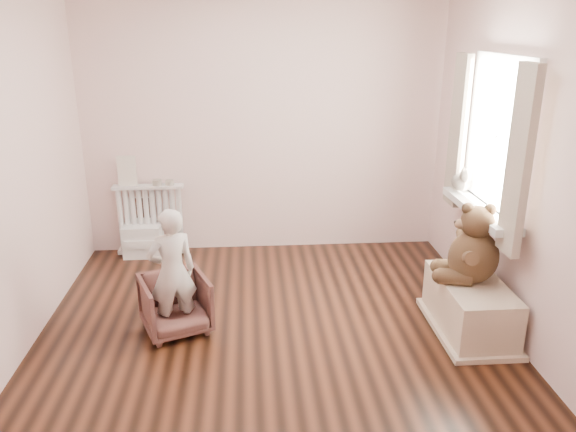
{
  "coord_description": "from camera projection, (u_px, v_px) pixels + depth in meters",
  "views": [
    {
      "loc": [
        -0.16,
        -3.81,
        2.27
      ],
      "look_at": [
        0.15,
        0.45,
        0.8
      ],
      "focal_mm": 35.0,
      "sensor_mm": 36.0,
      "label": 1
    }
  ],
  "objects": [
    {
      "name": "toy_bench",
      "position": [
        470.0,
        307.0,
        4.33
      ],
      "size": [
        0.46,
        0.87,
        0.41
      ],
      "primitive_type": "cube",
      "color": "beige",
      "rests_on": "floor"
    },
    {
      "name": "paper_doll",
      "position": [
        127.0,
        171.0,
        5.55
      ],
      "size": [
        0.18,
        0.02,
        0.31
      ],
      "primitive_type": "cube",
      "color": "beige",
      "rests_on": "radiator"
    },
    {
      "name": "teddy_bear",
      "position": [
        474.0,
        249.0,
        4.21
      ],
      "size": [
        0.57,
        0.49,
        0.61
      ],
      "primitive_type": null,
      "rotation": [
        0.0,
        0.0,
        -0.24
      ],
      "color": "#3A2616",
      "rests_on": "toy_bench"
    },
    {
      "name": "curtain_right",
      "position": [
        458.0,
        131.0,
        4.83
      ],
      "size": [
        0.06,
        0.26,
        1.3
      ],
      "primitive_type": "cube",
      "color": "#B5A792",
      "rests_on": "right_wall"
    },
    {
      "name": "toy_vanity",
      "position": [
        142.0,
        230.0,
        5.73
      ],
      "size": [
        0.38,
        0.27,
        0.6
      ],
      "primitive_type": "cube",
      "color": "silver",
      "rests_on": "floor"
    },
    {
      "name": "child",
      "position": [
        172.0,
        272.0,
        4.17
      ],
      "size": [
        0.43,
        0.36,
        1.0
      ],
      "primitive_type": "imported",
      "rotation": [
        0.0,
        0.0,
        3.52
      ],
      "color": "beige",
      "rests_on": "armchair"
    },
    {
      "name": "floor",
      "position": [
        273.0,
        333.0,
        4.35
      ],
      "size": [
        3.6,
        3.6,
        0.01
      ],
      "primitive_type": "cube",
      "color": "black",
      "rests_on": "ground"
    },
    {
      "name": "tin_a",
      "position": [
        157.0,
        182.0,
        5.61
      ],
      "size": [
        0.09,
        0.09,
        0.06
      ],
      "primitive_type": "cylinder",
      "color": "#A59E8C",
      "rests_on": "radiator"
    },
    {
      "name": "tin_b",
      "position": [
        170.0,
        183.0,
        5.62
      ],
      "size": [
        0.09,
        0.09,
        0.05
      ],
      "primitive_type": "cylinder",
      "color": "#A59E8C",
      "rests_on": "radiator"
    },
    {
      "name": "plush_cat",
      "position": [
        462.0,
        180.0,
        4.8
      ],
      "size": [
        0.23,
        0.3,
        0.23
      ],
      "primitive_type": null,
      "rotation": [
        0.0,
        0.0,
        0.26
      ],
      "color": "slate",
      "rests_on": "window_sill"
    },
    {
      "name": "curtain_left",
      "position": [
        519.0,
        162.0,
        3.76
      ],
      "size": [
        0.06,
        0.26,
        1.3
      ],
      "primitive_type": "cube",
      "color": "#B5A792",
      "rests_on": "right_wall"
    },
    {
      "name": "window_sill",
      "position": [
        480.0,
        209.0,
        4.46
      ],
      "size": [
        0.22,
        1.1,
        0.06
      ],
      "primitive_type": "cube",
      "color": "silver",
      "rests_on": "right_wall"
    },
    {
      "name": "armchair",
      "position": [
        175.0,
        304.0,
        4.32
      ],
      "size": [
        0.63,
        0.63,
        0.45
      ],
      "primitive_type": "imported",
      "rotation": [
        0.0,
        0.0,
        0.38
      ],
      "color": "#562F29",
      "rests_on": "floor"
    },
    {
      "name": "back_wall",
      "position": [
        263.0,
        126.0,
        5.62
      ],
      "size": [
        3.6,
        0.02,
        2.6
      ],
      "primitive_type": "cube",
      "color": "#F2E0CE",
      "rests_on": "ground"
    },
    {
      "name": "radiator",
      "position": [
        150.0,
        218.0,
        5.72
      ],
      "size": [
        0.7,
        0.13,
        0.74
      ],
      "primitive_type": "cube",
      "color": "silver",
      "rests_on": "floor"
    },
    {
      "name": "front_wall",
      "position": [
        292.0,
        282.0,
        2.23
      ],
      "size": [
        3.6,
        0.02,
        2.6
      ],
      "primitive_type": "cube",
      "color": "#F2E0CE",
      "rests_on": "ground"
    },
    {
      "name": "left_wall",
      "position": [
        6.0,
        175.0,
        3.8
      ],
      "size": [
        0.02,
        3.6,
        2.6
      ],
      "primitive_type": "cube",
      "color": "#F2E0CE",
      "rests_on": "ground"
    },
    {
      "name": "window",
      "position": [
        499.0,
        137.0,
        4.28
      ],
      "size": [
        0.03,
        0.9,
        1.1
      ],
      "primitive_type": "cube",
      "color": "white",
      "rests_on": "right_wall"
    },
    {
      "name": "right_wall",
      "position": [
        520.0,
        165.0,
        4.05
      ],
      "size": [
        0.02,
        3.6,
        2.6
      ],
      "primitive_type": "cube",
      "color": "#F2E0CE",
      "rests_on": "ground"
    }
  ]
}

